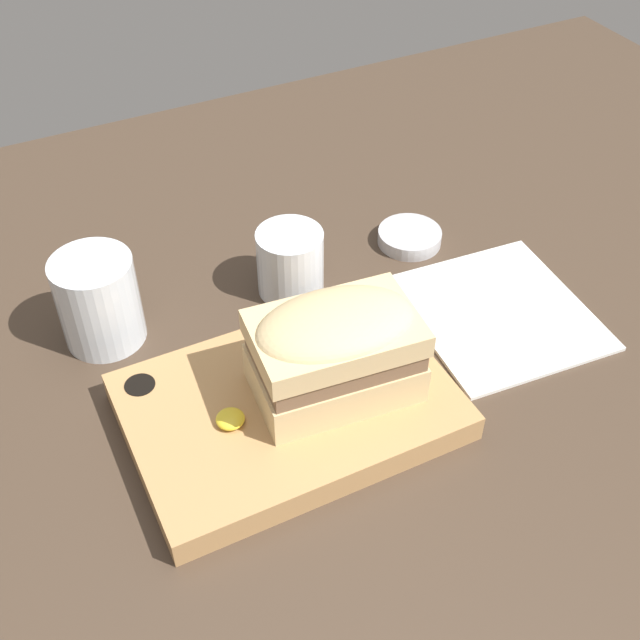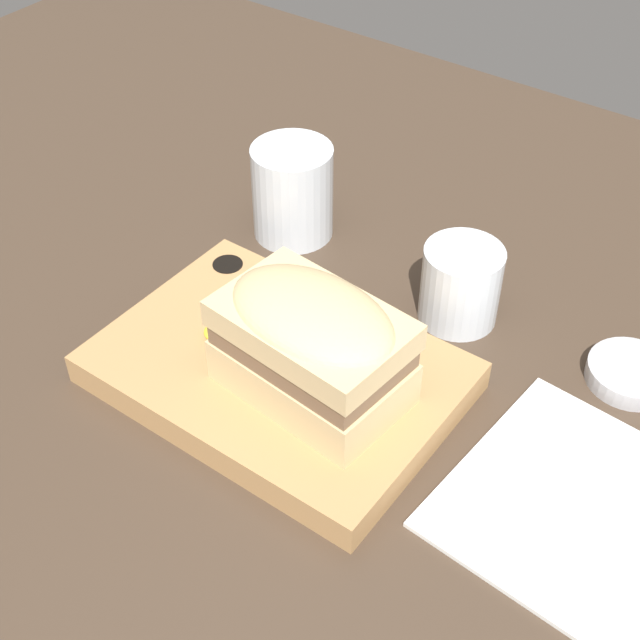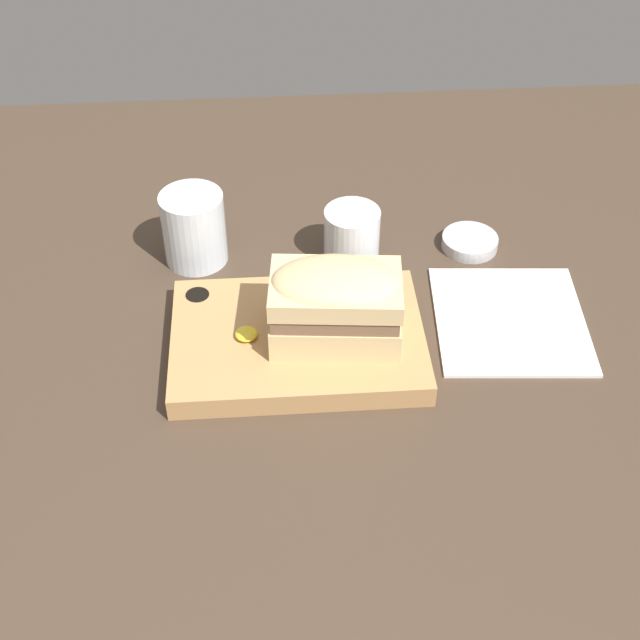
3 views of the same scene
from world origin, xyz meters
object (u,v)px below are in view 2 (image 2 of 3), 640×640
object	(u,v)px
water_glass	(293,197)
serving_board	(278,371)
wine_glass	(460,287)
sandwich	(312,342)
napkin	(578,507)
condiment_dish	(631,373)

from	to	relation	value
water_glass	serving_board	bearing A→B (deg)	-56.05
serving_board	wine_glass	size ratio (longest dim) A/B	3.91
sandwich	napkin	size ratio (longest dim) A/B	0.74
wine_glass	condiment_dish	world-z (taller)	wine_glass
water_glass	condiment_dish	xyz separation A→B (cm)	(34.92, -0.20, -3.28)
sandwich	water_glass	size ratio (longest dim) A/B	1.58
wine_glass	water_glass	bearing A→B (deg)	175.42
wine_glass	serving_board	bearing A→B (deg)	-115.76
water_glass	sandwich	bearing A→B (deg)	-49.00
napkin	water_glass	bearing A→B (deg)	158.35
serving_board	condiment_dish	size ratio (longest dim) A/B	3.92
wine_glass	napkin	distance (cm)	22.00
sandwich	serving_board	bearing A→B (deg)	168.10
serving_board	napkin	world-z (taller)	serving_board
serving_board	wine_glass	world-z (taller)	wine_glass
wine_glass	napkin	size ratio (longest dim) A/B	0.36
serving_board	condiment_dish	xyz separation A→B (cm)	(23.13, 17.31, -0.57)
serving_board	sandwich	world-z (taller)	sandwich
water_glass	wine_glass	size ratio (longest dim) A/B	1.30
serving_board	water_glass	xyz separation A→B (cm)	(-11.79, 17.51, 2.71)
napkin	condiment_dish	bearing A→B (deg)	97.76
wine_glass	condiment_dish	bearing A→B (deg)	5.04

